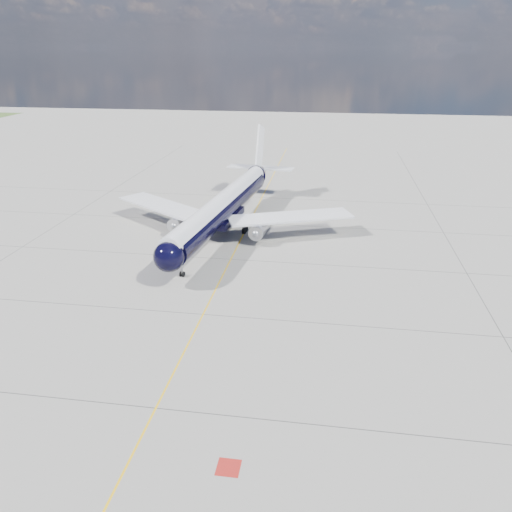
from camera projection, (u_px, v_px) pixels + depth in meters
The scene contains 4 objects.
ground at pixel (238, 246), 70.81m from camera, with size 320.00×320.00×0.00m, color gray.
taxiway_centerline at pixel (231, 259), 66.24m from camera, with size 0.16×160.00×0.01m, color yellow.
red_marking at pixel (228, 467), 33.38m from camera, with size 1.60×1.60×0.01m, color maroon.
main_airliner at pixel (225, 205), 74.76m from camera, with size 37.98×46.49×13.43m.
Camera 1 is at (12.40, -34.76, 25.97)m, focal length 35.00 mm.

